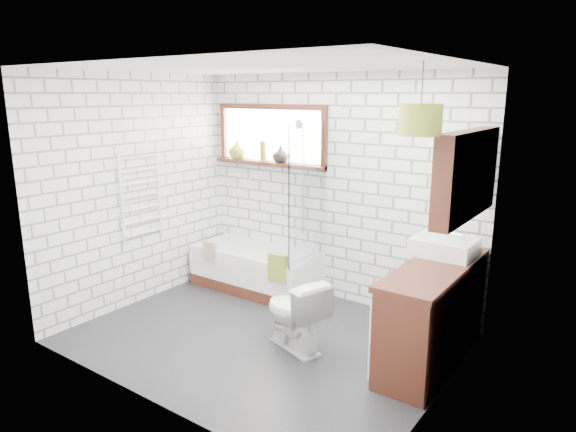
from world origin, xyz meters
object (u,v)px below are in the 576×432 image
Objects in this scene: bathtub at (256,269)px; toilet at (294,313)px; vanity at (433,314)px; pendant at (420,120)px; basin at (445,246)px.

toilet is (1.21, -0.93, 0.10)m from bathtub.
vanity is at bearing 134.25° from toilet.
vanity reaches higher than bathtub.
vanity is 1.76m from pendant.
bathtub is 2.36m from basin.
vanity is at bearing -80.47° from basin.
pendant is (1.10, -0.05, 1.76)m from toilet.
pendant is at bearing -90.64° from vanity.
basin is 0.77× the size of toilet.
basin is at bearing 99.53° from vanity.
toilet is at bearing -37.70° from bathtub.
bathtub is at bearing 178.14° from basin.
pendant is at bearing 107.38° from toilet.
pendant is at bearing -86.60° from basin.
bathtub is 1.53m from toilet.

